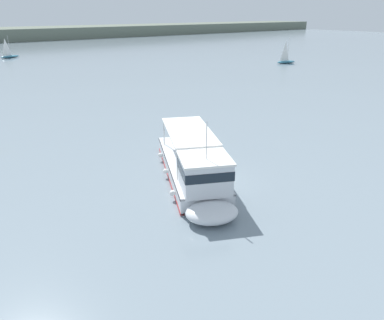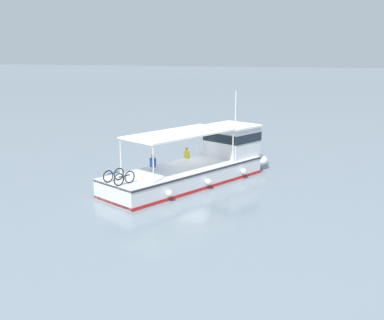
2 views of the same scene
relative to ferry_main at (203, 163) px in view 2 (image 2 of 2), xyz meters
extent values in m
plane|color=gray|center=(1.08, -0.28, -1.01)|extent=(400.00, 400.00, 0.00)
cube|color=silver|center=(0.73, 1.44, -0.46)|extent=(7.74, 11.08, 1.10)
ellipsoid|color=silver|center=(-2.07, -4.09, -0.46)|extent=(3.62, 3.29, 1.01)
cube|color=red|center=(0.73, 1.44, -0.91)|extent=(7.77, 11.10, 0.16)
cube|color=#2D2D33|center=(0.73, 1.44, 0.01)|extent=(7.79, 11.11, 0.10)
cube|color=silver|center=(-1.26, -2.48, 1.04)|extent=(3.60, 3.55, 1.90)
cube|color=#19232D|center=(-1.26, -2.48, 1.37)|extent=(3.68, 3.61, 0.56)
cube|color=white|center=(-1.26, -2.48, 2.05)|extent=(3.82, 3.76, 0.12)
cube|color=white|center=(0.94, 1.84, 2.14)|extent=(5.66, 7.31, 0.10)
cylinder|color=silver|center=(0.68, -1.67, 1.09)|extent=(0.08, 0.08, 2.00)
cylinder|color=silver|center=(-1.75, -0.44, 1.09)|extent=(0.08, 0.08, 2.00)
cylinder|color=silver|center=(3.62, 4.13, 1.09)|extent=(0.08, 0.08, 2.00)
cylinder|color=silver|center=(1.19, 5.36, 1.09)|extent=(0.08, 0.08, 2.00)
cylinder|color=silver|center=(-1.39, -2.75, 3.21)|extent=(0.06, 0.06, 2.20)
sphere|color=white|center=(-2.39, -0.79, -0.52)|extent=(0.36, 0.36, 0.36)
sphere|color=white|center=(-0.90, 2.16, -0.52)|extent=(0.36, 0.36, 0.36)
sphere|color=white|center=(0.50, 4.92, -0.52)|extent=(0.36, 0.36, 0.36)
torus|color=black|center=(3.19, 5.30, 0.42)|extent=(0.35, 0.62, 0.66)
torus|color=black|center=(3.51, 5.92, 0.42)|extent=(0.35, 0.62, 0.66)
cylinder|color=#1E478C|center=(3.35, 5.61, 0.54)|extent=(0.37, 0.65, 0.06)
torus|color=black|center=(2.39, 5.70, 0.42)|extent=(0.35, 0.62, 0.66)
torus|color=black|center=(2.71, 6.33, 0.42)|extent=(0.35, 0.62, 0.66)
cylinder|color=#232328|center=(2.55, 6.02, 0.54)|extent=(0.37, 0.65, 0.06)
cube|color=#2D4CA5|center=(2.22, 2.85, 0.55)|extent=(0.38, 0.34, 0.52)
sphere|color=#9E7051|center=(2.22, 2.85, 0.92)|extent=(0.20, 0.20, 0.20)
cube|color=yellow|center=(1.03, 0.14, 0.55)|extent=(0.38, 0.34, 0.52)
sphere|color=#9E7051|center=(1.03, 0.14, 0.92)|extent=(0.20, 0.20, 0.20)
camera|label=1|loc=(-13.51, -16.91, 9.75)|focal=33.70mm
camera|label=2|loc=(-7.65, 27.55, 6.85)|focal=44.49mm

